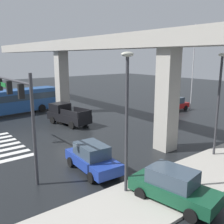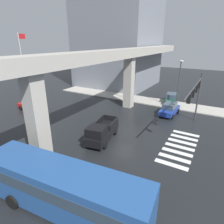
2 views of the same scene
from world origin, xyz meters
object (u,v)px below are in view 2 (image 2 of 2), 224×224
object	(u,v)px
sedan_blue	(170,109)
street_lamp_mid_block	(128,74)
pickup_truck	(101,132)
traffic_signal_mast	(196,92)
sedan_red	(31,104)
street_lamp_near_corner	(179,79)
flagpole	(24,66)
city_bus	(63,187)
sedan_dark_green	(171,98)

from	to	relation	value
sedan_blue	street_lamp_mid_block	size ratio (longest dim) A/B	0.61
pickup_truck	traffic_signal_mast	size ratio (longest dim) A/B	0.49
sedan_red	street_lamp_near_corner	xyz separation A→B (m)	(11.91, -18.68, 3.70)
street_lamp_near_corner	sedan_red	bearing A→B (deg)	122.52
traffic_signal_mast	flagpole	world-z (taller)	flagpole
sedan_red	street_lamp_near_corner	size ratio (longest dim) A/B	0.60
street_lamp_near_corner	flagpole	size ratio (longest dim) A/B	0.66
city_bus	sedan_blue	world-z (taller)	city_bus
sedan_blue	flagpole	xyz separation A→B (m)	(-7.37, 20.54, 5.44)
traffic_signal_mast	street_lamp_near_corner	bearing A→B (deg)	24.04
pickup_truck	traffic_signal_mast	distance (m)	11.01
city_bus	pickup_truck	bearing A→B (deg)	18.58
sedan_dark_green	street_lamp_near_corner	distance (m)	4.42
sedan_blue	traffic_signal_mast	xyz separation A→B (m)	(-4.04, -3.43, 3.83)
sedan_dark_green	traffic_signal_mast	size ratio (longest dim) A/B	0.42
street_lamp_mid_block	sedan_red	bearing A→B (deg)	139.00
pickup_truck	street_lamp_near_corner	xyz separation A→B (m)	(14.46, -4.30, 3.57)
street_lamp_mid_block	sedan_dark_green	bearing A→B (deg)	-73.87
city_bus	street_lamp_near_corner	size ratio (longest dim) A/B	1.52
pickup_truck	sedan_red	size ratio (longest dim) A/B	1.24
city_bus	street_lamp_mid_block	world-z (taller)	street_lamp_mid_block
sedan_dark_green	street_lamp_near_corner	size ratio (longest dim) A/B	0.63
street_lamp_mid_block	city_bus	bearing A→B (deg)	-163.33
sedan_red	street_lamp_mid_block	world-z (taller)	street_lamp_mid_block
sedan_dark_green	sedan_blue	distance (m)	5.51
sedan_blue	street_lamp_mid_block	xyz separation A→B (m)	(3.35, 8.19, 3.70)
city_bus	street_lamp_near_corner	world-z (taller)	street_lamp_near_corner
traffic_signal_mast	street_lamp_mid_block	xyz separation A→B (m)	(7.39, 11.62, -0.12)
street_lamp_mid_block	flagpole	distance (m)	16.45
street_lamp_near_corner	flagpole	xyz separation A→B (m)	(-10.72, 20.67, 1.73)
pickup_truck	sedan_red	distance (m)	14.60
sedan_blue	street_lamp_mid_block	world-z (taller)	street_lamp_mid_block
sedan_blue	street_lamp_near_corner	size ratio (longest dim) A/B	0.61
pickup_truck	flagpole	size ratio (longest dim) A/B	0.49
sedan_red	traffic_signal_mast	world-z (taller)	traffic_signal_mast
sedan_red	traffic_signal_mast	bearing A→B (deg)	-78.38
city_bus	sedan_blue	xyz separation A→B (m)	(19.44, -1.36, -0.87)
sedan_blue	street_lamp_mid_block	bearing A→B (deg)	67.76
sedan_red	traffic_signal_mast	size ratio (longest dim) A/B	0.40
street_lamp_near_corner	traffic_signal_mast	bearing A→B (deg)	-155.96
pickup_truck	sedan_red	xyz separation A→B (m)	(2.55, 14.38, -0.14)
pickup_truck	street_lamp_mid_block	size ratio (longest dim) A/B	0.74
pickup_truck	sedan_red	world-z (taller)	pickup_truck
street_lamp_near_corner	street_lamp_mid_block	distance (m)	8.32
pickup_truck	city_bus	world-z (taller)	city_bus
pickup_truck	flagpole	xyz separation A→B (m)	(3.74, 16.38, 5.30)
sedan_dark_green	street_lamp_near_corner	bearing A→B (deg)	-148.04
sedan_red	sedan_blue	bearing A→B (deg)	-65.22
city_bus	sedan_dark_green	bearing A→B (deg)	-0.52
street_lamp_near_corner	sedan_blue	bearing A→B (deg)	177.69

